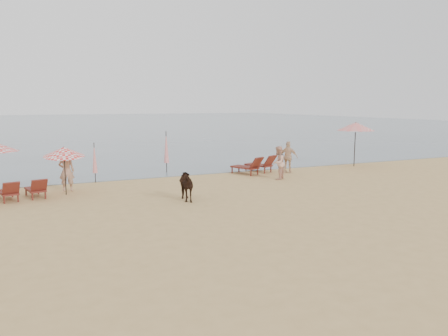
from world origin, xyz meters
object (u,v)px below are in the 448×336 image
at_px(lounger_cluster_right, 255,165).
at_px(umbrella_closed_left, 95,158).
at_px(umbrella_open_right, 356,126).
at_px(beachgoer_right_a, 278,163).
at_px(umbrella_closed_right, 166,147).
at_px(beachgoer_left, 67,171).
at_px(beachgoer_right_b, 288,157).
at_px(lounger_cluster_left, 9,191).
at_px(umbrella_open_left_b, 64,152).
at_px(cow, 184,185).

relative_size(lounger_cluster_right, umbrella_closed_left, 1.25).
distance_m(umbrella_open_right, beachgoer_right_a, 7.25).
distance_m(umbrella_closed_right, beachgoer_left, 6.36).
distance_m(beachgoer_left, beachgoer_right_a, 10.17).
relative_size(lounger_cluster_right, umbrella_open_right, 0.90).
relative_size(umbrella_closed_left, beachgoer_left, 1.09).
xyz_separation_m(umbrella_closed_right, beachgoer_right_b, (6.20, -2.78, -0.55)).
bearing_deg(lounger_cluster_left, lounger_cluster_right, -1.41).
bearing_deg(umbrella_open_right, lounger_cluster_right, -160.38).
xyz_separation_m(umbrella_open_left_b, cow, (4.19, -3.14, -1.20)).
height_order(umbrella_closed_left, beachgoer_right_b, umbrella_closed_left).
height_order(umbrella_open_right, beachgoer_right_a, umbrella_open_right).
distance_m(lounger_cluster_right, beachgoer_right_b, 1.91).
relative_size(umbrella_closed_right, beachgoer_right_a, 1.37).
bearing_deg(cow, lounger_cluster_right, 43.95).
distance_m(lounger_cluster_right, beachgoer_right_a, 2.22).
relative_size(umbrella_closed_left, cow, 1.30).
relative_size(umbrella_open_left_b, beachgoer_left, 1.17).
bearing_deg(umbrella_closed_left, umbrella_open_right, -3.03).
bearing_deg(beachgoer_left, beachgoer_right_b, -168.35).
distance_m(umbrella_open_right, beachgoer_left, 16.94).
bearing_deg(cow, lounger_cluster_left, 161.20).
height_order(cow, beachgoer_right_b, beachgoer_right_b).
xyz_separation_m(umbrella_closed_right, cow, (-1.45, -7.05, -0.80)).
height_order(umbrella_open_right, umbrella_closed_left, umbrella_open_right).
xyz_separation_m(umbrella_open_right, umbrella_closed_right, (-11.33, 2.27, -1.02)).
distance_m(lounger_cluster_left, beachgoer_left, 2.64).
distance_m(umbrella_open_right, umbrella_closed_right, 11.60).
relative_size(beachgoer_right_a, beachgoer_right_b, 0.97).
bearing_deg(umbrella_closed_right, umbrella_closed_left, -160.37).
xyz_separation_m(umbrella_closed_right, beachgoer_right_a, (4.58, -4.37, -0.58)).
bearing_deg(umbrella_open_left_b, beachgoer_left, 92.94).
bearing_deg(umbrella_closed_right, cow, -101.64).
xyz_separation_m(lounger_cluster_left, umbrella_closed_left, (3.72, 2.88, 0.80)).
distance_m(umbrella_closed_left, beachgoer_right_b, 10.36).
bearing_deg(cow, beachgoer_right_b, 33.53).
bearing_deg(beachgoer_right_a, umbrella_closed_left, -59.23).
bearing_deg(beachgoer_right_a, beachgoer_left, -47.74).
height_order(beachgoer_left, beachgoer_right_a, beachgoer_left).
relative_size(umbrella_open_right, beachgoer_right_b, 1.55).
distance_m(umbrella_closed_left, beachgoer_right_a, 9.14).
height_order(umbrella_open_left_b, beachgoer_left, umbrella_open_left_b).
xyz_separation_m(lounger_cluster_left, umbrella_open_right, (19.13, 2.07, 2.05)).
bearing_deg(beachgoer_right_b, umbrella_closed_right, 16.20).
distance_m(umbrella_open_left_b, umbrella_closed_left, 2.98).
bearing_deg(lounger_cluster_left, beachgoer_right_b, -5.04).
bearing_deg(beachgoer_right_a, lounger_cluster_left, -40.76).
height_order(lounger_cluster_left, umbrella_open_left_b, umbrella_open_left_b).
relative_size(umbrella_open_right, umbrella_closed_left, 1.39).
bearing_deg(umbrella_open_left_b, umbrella_open_right, 17.04).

